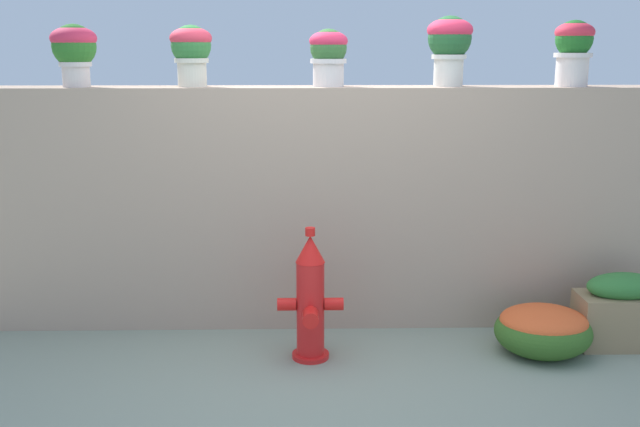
{
  "coord_description": "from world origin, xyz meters",
  "views": [
    {
      "loc": [
        -0.13,
        -4.05,
        1.95
      ],
      "look_at": [
        -0.03,
        0.75,
        0.84
      ],
      "focal_mm": 40.95,
      "sensor_mm": 36.0,
      "label": 1
    }
  ],
  "objects_px": {
    "potted_plant_2": "(191,49)",
    "potted_plant_5": "(574,47)",
    "potted_plant_4": "(450,42)",
    "fire_hydrant": "(310,301)",
    "planter_box": "(622,311)",
    "potted_plant_1": "(74,47)",
    "potted_plant_3": "(328,52)",
    "flower_bush_left": "(543,329)"
  },
  "relations": [
    {
      "from": "potted_plant_2",
      "to": "potted_plant_5",
      "type": "bearing_deg",
      "value": -0.26
    },
    {
      "from": "potted_plant_4",
      "to": "potted_plant_2",
      "type": "bearing_deg",
      "value": -178.91
    },
    {
      "from": "fire_hydrant",
      "to": "planter_box",
      "type": "height_order",
      "value": "fire_hydrant"
    },
    {
      "from": "potted_plant_1",
      "to": "fire_hydrant",
      "type": "relative_size",
      "value": 0.48
    },
    {
      "from": "potted_plant_4",
      "to": "fire_hydrant",
      "type": "bearing_deg",
      "value": -143.75
    },
    {
      "from": "potted_plant_3",
      "to": "potted_plant_4",
      "type": "relative_size",
      "value": 0.82
    },
    {
      "from": "potted_plant_3",
      "to": "planter_box",
      "type": "distance_m",
      "value": 2.6
    },
    {
      "from": "potted_plant_1",
      "to": "fire_hydrant",
      "type": "xyz_separation_m",
      "value": [
        1.56,
        -0.64,
        -1.55
      ]
    },
    {
      "from": "fire_hydrant",
      "to": "flower_bush_left",
      "type": "bearing_deg",
      "value": 1.7
    },
    {
      "from": "potted_plant_4",
      "to": "potted_plant_5",
      "type": "distance_m",
      "value": 0.83
    },
    {
      "from": "potted_plant_4",
      "to": "flower_bush_left",
      "type": "relative_size",
      "value": 0.75
    },
    {
      "from": "potted_plant_1",
      "to": "flower_bush_left",
      "type": "xyz_separation_m",
      "value": [
        3.06,
        -0.59,
        -1.77
      ]
    },
    {
      "from": "potted_plant_2",
      "to": "potted_plant_4",
      "type": "height_order",
      "value": "potted_plant_4"
    },
    {
      "from": "planter_box",
      "to": "potted_plant_5",
      "type": "bearing_deg",
      "value": 119.23
    },
    {
      "from": "potted_plant_3",
      "to": "potted_plant_4",
      "type": "distance_m",
      "value": 0.82
    },
    {
      "from": "potted_plant_1",
      "to": "potted_plant_4",
      "type": "xyz_separation_m",
      "value": [
        2.51,
        0.06,
        0.04
      ]
    },
    {
      "from": "potted_plant_5",
      "to": "potted_plant_1",
      "type": "bearing_deg",
      "value": -179.77
    },
    {
      "from": "potted_plant_1",
      "to": "potted_plant_4",
      "type": "height_order",
      "value": "potted_plant_4"
    },
    {
      "from": "potted_plant_2",
      "to": "potted_plant_4",
      "type": "xyz_separation_m",
      "value": [
        1.74,
        0.03,
        0.05
      ]
    },
    {
      "from": "potted_plant_3",
      "to": "potted_plant_5",
      "type": "relative_size",
      "value": 0.87
    },
    {
      "from": "potted_plant_3",
      "to": "fire_hydrant",
      "type": "relative_size",
      "value": 0.45
    },
    {
      "from": "flower_bush_left",
      "to": "potted_plant_4",
      "type": "bearing_deg",
      "value": 130.28
    },
    {
      "from": "potted_plant_2",
      "to": "planter_box",
      "type": "height_order",
      "value": "potted_plant_2"
    },
    {
      "from": "potted_plant_4",
      "to": "flower_bush_left",
      "type": "bearing_deg",
      "value": -49.72
    },
    {
      "from": "potted_plant_1",
      "to": "planter_box",
      "type": "distance_m",
      "value": 4.02
    },
    {
      "from": "potted_plant_3",
      "to": "flower_bush_left",
      "type": "bearing_deg",
      "value": -24.96
    },
    {
      "from": "potted_plant_2",
      "to": "potted_plant_4",
      "type": "relative_size",
      "value": 0.87
    },
    {
      "from": "fire_hydrant",
      "to": "potted_plant_2",
      "type": "bearing_deg",
      "value": 139.86
    },
    {
      "from": "potted_plant_1",
      "to": "flower_bush_left",
      "type": "height_order",
      "value": "potted_plant_1"
    },
    {
      "from": "potted_plant_5",
      "to": "flower_bush_left",
      "type": "bearing_deg",
      "value": -114.68
    },
    {
      "from": "potted_plant_4",
      "to": "potted_plant_5",
      "type": "height_order",
      "value": "potted_plant_4"
    },
    {
      "from": "potted_plant_4",
      "to": "fire_hydrant",
      "type": "height_order",
      "value": "potted_plant_4"
    },
    {
      "from": "flower_bush_left",
      "to": "potted_plant_2",
      "type": "bearing_deg",
      "value": 164.87
    },
    {
      "from": "potted_plant_1",
      "to": "fire_hydrant",
      "type": "distance_m",
      "value": 2.29
    },
    {
      "from": "potted_plant_4",
      "to": "flower_bush_left",
      "type": "height_order",
      "value": "potted_plant_4"
    },
    {
      "from": "potted_plant_2",
      "to": "potted_plant_5",
      "type": "relative_size",
      "value": 0.93
    },
    {
      "from": "potted_plant_1",
      "to": "potted_plant_2",
      "type": "xyz_separation_m",
      "value": [
        0.77,
        0.03,
        -0.01
      ]
    },
    {
      "from": "potted_plant_3",
      "to": "fire_hydrant",
      "type": "height_order",
      "value": "potted_plant_3"
    },
    {
      "from": "potted_plant_4",
      "to": "fire_hydrant",
      "type": "distance_m",
      "value": 1.98
    },
    {
      "from": "flower_bush_left",
      "to": "planter_box",
      "type": "distance_m",
      "value": 0.57
    },
    {
      "from": "fire_hydrant",
      "to": "flower_bush_left",
      "type": "xyz_separation_m",
      "value": [
        1.5,
        0.04,
        -0.22
      ]
    },
    {
      "from": "potted_plant_2",
      "to": "planter_box",
      "type": "xyz_separation_m",
      "value": [
        2.84,
        -0.5,
        -1.69
      ]
    }
  ]
}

